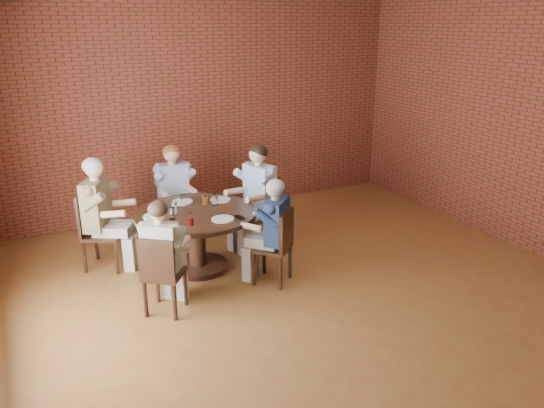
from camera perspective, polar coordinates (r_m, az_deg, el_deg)
name	(u,v)px	position (r m, az deg, el deg)	size (l,w,h in m)	color
floor	(319,306)	(5.85, 5.11, -10.82)	(7.00, 7.00, 0.00)	brown
wall_back	(203,104)	(8.33, -7.43, 10.62)	(7.00, 7.00, 0.00)	maroon
dining_table	(196,229)	(6.48, -8.14, -2.64)	(1.47, 1.47, 0.75)	#311A10
chair_a	(261,208)	(7.15, -1.15, -0.39)	(0.58, 0.58, 0.97)	#311A10
diner_a	(256,197)	(7.03, -1.71, 0.76)	(0.56, 0.69, 1.39)	teal
chair_b	(174,203)	(7.51, -10.52, 0.14)	(0.44, 0.44, 0.94)	#311A10
diner_b	(175,194)	(7.38, -10.44, 1.09)	(0.53, 0.65, 1.33)	#899AAF
chair_c	(96,227)	(6.83, -18.41, -2.38)	(0.62, 0.62, 0.97)	#311A10
diner_c	(102,214)	(6.74, -17.82, -1.03)	(0.56, 0.69, 1.39)	brown
chair_d	(161,272)	(5.56, -11.81, -7.22)	(0.53, 0.53, 0.88)	#311A10
diner_d	(163,258)	(5.56, -11.62, -5.68)	(0.47, 0.58, 1.23)	#BEA695
chair_e	(278,244)	(6.09, 0.68, -4.31)	(0.55, 0.55, 0.89)	#311A10
diner_e	(272,232)	(6.06, 0.03, -3.02)	(0.48, 0.59, 1.25)	#1B2D4D
plate_a	(220,200)	(6.76, -5.57, 0.46)	(0.26, 0.26, 0.01)	white
plate_b	(182,202)	(6.75, -9.62, 0.23)	(0.26, 0.26, 0.01)	white
plate_c	(154,216)	(6.31, -12.54, -1.31)	(0.26, 0.26, 0.01)	white
plate_d	(223,219)	(6.10, -5.32, -1.63)	(0.26, 0.26, 0.01)	white
glass_a	(215,200)	(6.58, -6.16, 0.47)	(0.07, 0.07, 0.14)	white
glass_b	(205,199)	(6.61, -7.20, 0.52)	(0.07, 0.07, 0.14)	white
glass_c	(184,200)	(6.61, -9.49, 0.42)	(0.07, 0.07, 0.14)	white
glass_d	(174,208)	(6.37, -10.46, -0.38)	(0.07, 0.07, 0.14)	white
glass_e	(172,213)	(6.19, -10.70, -0.98)	(0.07, 0.07, 0.14)	white
glass_f	(190,219)	(5.97, -8.81, -1.64)	(0.07, 0.07, 0.14)	white
smartphone	(239,217)	(6.16, -3.52, -1.42)	(0.07, 0.14, 0.01)	black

